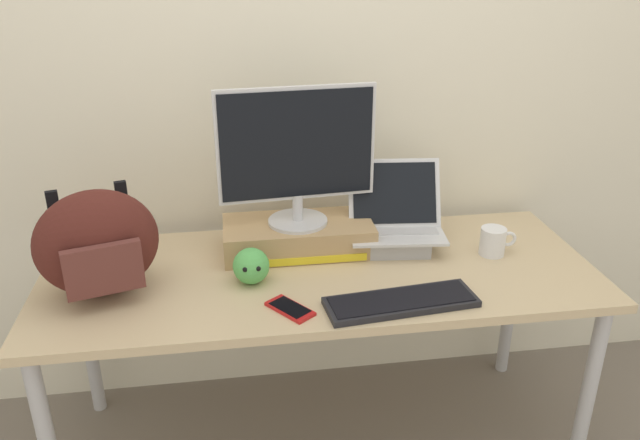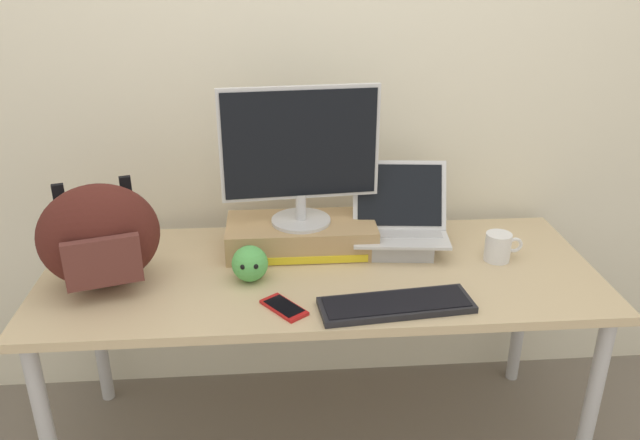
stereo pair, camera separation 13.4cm
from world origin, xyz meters
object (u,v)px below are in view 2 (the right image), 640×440
(messenger_backpack, at_px, (100,237))
(cell_phone, at_px, (284,307))
(coffee_mug, at_px, (499,247))
(desktop_monitor, at_px, (300,153))
(external_keyboard, at_px, (396,305))
(open_laptop, at_px, (399,233))
(plush_toy, at_px, (250,264))
(toner_box_yellow, at_px, (301,236))

(messenger_backpack, relative_size, cell_phone, 2.52)
(messenger_backpack, distance_m, coffee_mug, 1.31)
(desktop_monitor, relative_size, external_keyboard, 1.13)
(external_keyboard, xyz_separation_m, messenger_backpack, (-0.89, 0.21, 0.16))
(external_keyboard, xyz_separation_m, cell_phone, (-0.33, 0.02, -0.01))
(desktop_monitor, height_order, messenger_backpack, desktop_monitor)
(cell_phone, bearing_deg, messenger_backpack, 123.80)
(desktop_monitor, bearing_deg, messenger_backpack, -167.01)
(desktop_monitor, height_order, open_laptop, desktop_monitor)
(desktop_monitor, height_order, cell_phone, desktop_monitor)
(desktop_monitor, relative_size, coffee_mug, 4.11)
(cell_phone, bearing_deg, coffee_mug, -17.58)
(messenger_backpack, bearing_deg, coffee_mug, -13.12)
(open_laptop, bearing_deg, coffee_mug, -13.47)
(external_keyboard, height_order, messenger_backpack, messenger_backpack)
(messenger_backpack, height_order, plush_toy, messenger_backpack)
(toner_box_yellow, relative_size, messenger_backpack, 1.26)
(external_keyboard, xyz_separation_m, plush_toy, (-0.44, 0.21, 0.05))
(open_laptop, bearing_deg, plush_toy, -154.35)
(open_laptop, distance_m, coffee_mug, 0.34)
(coffee_mug, bearing_deg, desktop_monitor, 168.61)
(toner_box_yellow, height_order, plush_toy, plush_toy)
(toner_box_yellow, bearing_deg, coffee_mug, -11.48)
(external_keyboard, height_order, plush_toy, plush_toy)
(toner_box_yellow, bearing_deg, external_keyboard, -57.94)
(desktop_monitor, distance_m, plush_toy, 0.40)
(external_keyboard, relative_size, messenger_backpack, 1.15)
(open_laptop, relative_size, plush_toy, 3.01)
(desktop_monitor, distance_m, external_keyboard, 0.60)
(external_keyboard, bearing_deg, open_laptop, 72.12)
(plush_toy, bearing_deg, coffee_mug, 5.14)
(coffee_mug, xyz_separation_m, cell_phone, (-0.74, -0.26, -0.04))
(desktop_monitor, xyz_separation_m, plush_toy, (-0.17, -0.21, -0.30))
(open_laptop, height_order, coffee_mug, open_laptop)
(open_laptop, height_order, external_keyboard, open_laptop)
(desktop_monitor, xyz_separation_m, external_keyboard, (0.26, -0.42, -0.34))
(toner_box_yellow, bearing_deg, open_laptop, -3.83)
(coffee_mug, bearing_deg, plush_toy, -174.86)
(desktop_monitor, relative_size, open_laptop, 1.52)
(open_laptop, xyz_separation_m, cell_phone, (-0.42, -0.37, -0.06))
(open_laptop, height_order, cell_phone, open_laptop)
(cell_phone, bearing_deg, open_laptop, 4.82)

